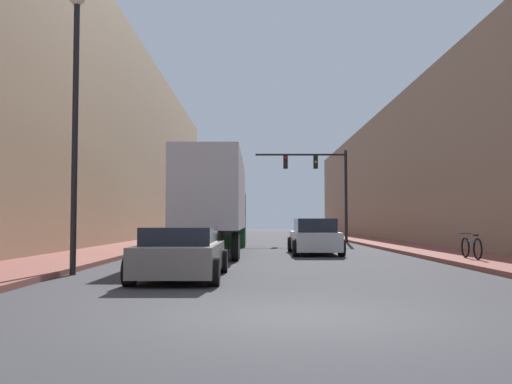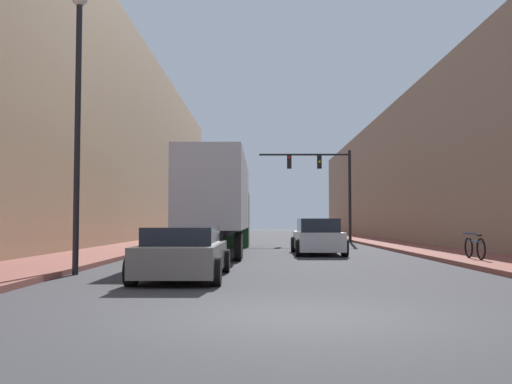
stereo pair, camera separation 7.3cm
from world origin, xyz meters
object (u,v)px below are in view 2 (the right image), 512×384
Objects in this scene: traffic_signal_gantry at (328,178)px; suv_car at (317,237)px; semi_truck at (220,202)px; sedan_car at (184,253)px; street_lamp at (78,94)px; parked_bicycle at (475,248)px.

suv_car is at bearing -98.63° from traffic_signal_gantry.
semi_truck is 2.27× the size of traffic_signal_gantry.
sedan_car is at bearing -112.58° from suv_car.
suv_car is 12.72m from street_lamp.
street_lamp is at bearing -111.94° from traffic_signal_gantry.
semi_truck is 11.77m from street_lamp.
suv_car is at bearing 52.18° from street_lamp.
parked_bicycle is at bearing -37.24° from semi_truck.
semi_truck is 11.59m from parked_bicycle.
sedan_car is 10.48m from parked_bicycle.
street_lamp reaches higher than traffic_signal_gantry.
sedan_car is 11.36m from suv_car.
street_lamp is 4.22× the size of parked_bicycle.
traffic_signal_gantry is 3.44× the size of parked_bicycle.
traffic_signal_gantry is at bearing 97.66° from parked_bicycle.
sedan_car is (-0.02, -12.07, -1.70)m from semi_truck.
traffic_signal_gantry is 20.03m from parked_bicycle.
suv_car is (4.34, -1.58, -1.59)m from semi_truck.
sedan_car is 0.97× the size of suv_car.
semi_truck is 4.89m from suv_car.
traffic_signal_gantry is at bearing 68.06° from street_lamp.
sedan_car is at bearing -90.09° from semi_truck.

